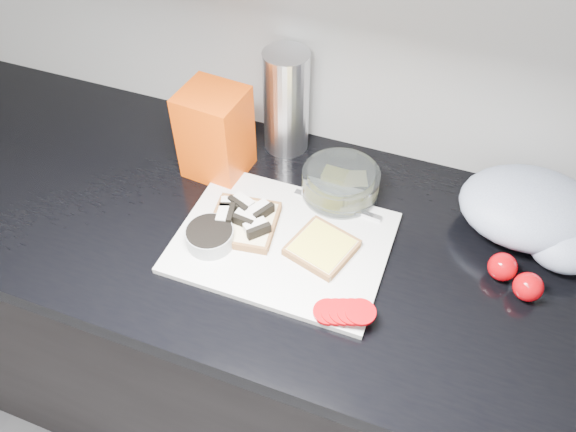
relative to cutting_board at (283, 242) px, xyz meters
The scene contains 14 objects.
base_cabinet 0.50m from the cutting_board, 14.33° to the left, with size 3.50×0.60×0.86m, color black.
countertop 0.15m from the cutting_board, 14.33° to the left, with size 3.50×0.64×0.04m, color black.
cutting_board is the anchor object (origin of this frame).
bread_left 0.09m from the cutting_board, behind, with size 0.15×0.15×0.04m.
bread_right 0.08m from the cutting_board, ahead, with size 0.14×0.14×0.02m.
tomato_slices 0.20m from the cutting_board, 37.39° to the right, with size 0.12×0.07×0.02m.
knife 0.16m from the cutting_board, 51.96° to the left, with size 0.19×0.03×0.01m.
seed_tub 0.14m from the cutting_board, 156.98° to the right, with size 0.09×0.09×0.05m.
tub_lid 0.08m from the cutting_board, 86.03° to the left, with size 0.09×0.09×0.01m, color white.
glass_bowl 0.18m from the cutting_board, 68.67° to the left, with size 0.16×0.16×0.07m.
bread_bag 0.27m from the cutting_board, 143.40° to the left, with size 0.13×0.12×0.20m, color red.
steel_canister 0.32m from the cutting_board, 109.28° to the left, with size 0.10×0.10×0.24m, color silver.
grocery_bag 0.48m from the cutting_board, 24.13° to the left, with size 0.29×0.25×0.12m.
whole_tomatoes 0.43m from the cutting_board, ahead, with size 0.10×0.08×0.05m.
Camera 1 is at (0.11, 0.51, 1.74)m, focal length 35.00 mm.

